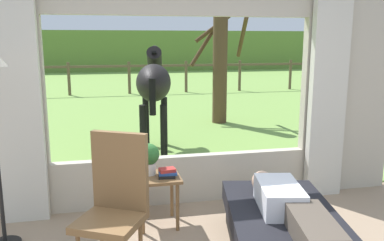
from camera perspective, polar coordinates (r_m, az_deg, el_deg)
back_wall_with_window at (r=4.48m, az=-1.26°, el=3.63°), size 5.20×0.12×2.55m
curtain_panel_left at (r=4.35m, az=-23.30°, el=1.81°), size 0.44×0.10×2.40m
curtain_panel_right at (r=4.97m, az=18.61°, el=3.22°), size 0.44×0.10×2.40m
outdoor_pasture_lawn at (r=15.39m, az=-9.08°, el=4.31°), size 36.00×21.68×0.02m
distant_hill_ridge at (r=25.12m, az=-10.52°, el=9.65°), size 36.00×2.00×2.40m
recliner_sofa at (r=3.61m, az=13.00°, el=-15.86°), size 1.21×1.84×0.42m
reclining_person at (r=3.44m, az=13.58°, el=-11.70°), size 0.45×1.43×0.22m
rocking_chair at (r=3.38m, az=-10.81°, el=-11.55°), size 0.73×0.82×1.12m
side_table at (r=4.10m, az=-4.87°, el=-9.03°), size 0.44×0.44×0.52m
potted_plant at (r=4.06m, az=-6.17°, el=-5.14°), size 0.22×0.22×0.32m
book_stack at (r=4.01m, az=-3.52°, el=-7.42°), size 0.19×0.16×0.09m
horse at (r=6.68m, az=-5.42°, el=5.31°), size 0.75×1.82×1.73m
pasture_tree at (r=9.01m, az=4.00°, el=7.71°), size 1.24×1.33×2.53m
pasture_fence_line at (r=14.11m, az=-8.88°, el=6.70°), size 16.10×0.10×1.10m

